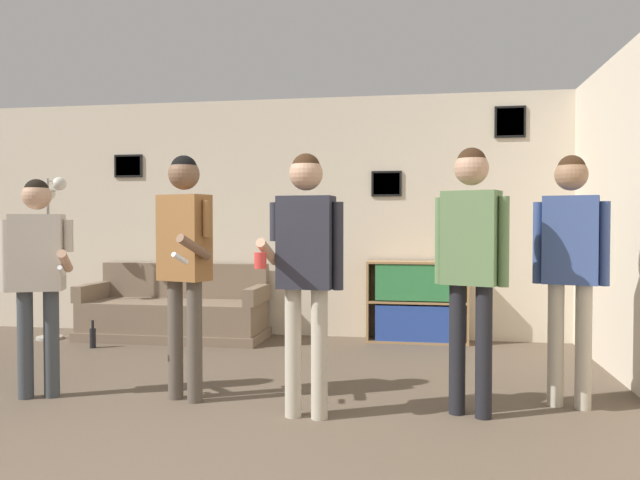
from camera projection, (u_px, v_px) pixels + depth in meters
The scene contains 10 objects.
wall_back at pixel (298, 217), 7.13m from camera, with size 8.41×0.08×2.70m.
couch at pixel (175, 313), 6.96m from camera, with size 2.04×0.80×0.82m.
bookshelf at pixel (417, 302), 6.71m from camera, with size 1.08×0.30×0.87m.
floor_lamp at pixel (48, 225), 6.86m from camera, with size 0.36×0.39×1.79m.
person_player_foreground_left at pixel (37, 265), 4.56m from camera, with size 0.57×0.40×1.61m.
person_player_foreground_center at pixel (184, 249), 4.49m from camera, with size 0.48×0.57×1.77m.
person_watcher_holding_cup at pixel (306, 255), 4.08m from camera, with size 0.53×0.42×1.74m.
person_spectator_near_bookshelf at pixel (471, 250), 4.12m from camera, with size 0.47×0.32×1.78m.
person_spectator_far_right at pixel (570, 252), 4.32m from camera, with size 0.48×0.29×1.76m.
bottle_on_floor at pixel (93, 337), 6.41m from camera, with size 0.06×0.06×0.29m.
Camera 1 is at (1.43, -2.49, 1.29)m, focal length 35.00 mm.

